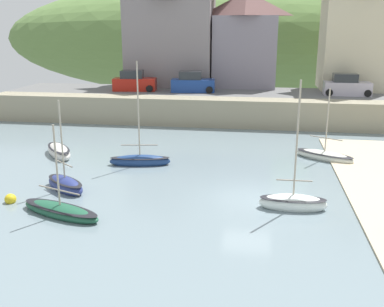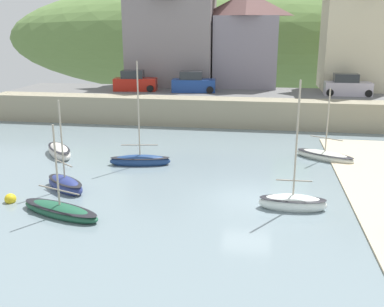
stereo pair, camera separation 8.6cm
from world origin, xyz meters
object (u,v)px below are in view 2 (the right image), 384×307
at_px(waterfront_building_right, 357,28).
at_px(parked_car_by_wall, 193,83).
at_px(waterfront_building_left, 171,30).
at_px(parked_car_near_slipway, 135,82).
at_px(sailboat_white_hull, 325,156).
at_px(sailboat_far_left, 59,151).
at_px(fishing_boat_green, 60,210).
at_px(rowboat_small_beached, 293,202).
at_px(parked_car_end_of_row, 347,86).
at_px(sailboat_blue_trim, 140,160).
at_px(mooring_buoy, 10,199).
at_px(waterfront_building_centre, 246,39).
at_px(church_with_spire, 378,7).
at_px(motorboat_with_cabin, 65,184).

distance_m(waterfront_building_right, parked_car_by_wall, 16.77).
bearing_deg(waterfront_building_left, parked_car_near_slipway, -121.11).
relative_size(waterfront_building_left, sailboat_white_hull, 2.34).
relative_size(sailboat_far_left, fishing_boat_green, 0.79).
distance_m(waterfront_building_left, rowboat_small_beached, 29.67).
relative_size(rowboat_small_beached, parked_car_end_of_row, 1.54).
bearing_deg(waterfront_building_right, parked_car_by_wall, -163.66).
distance_m(sailboat_blue_trim, mooring_buoy, 8.49).
bearing_deg(mooring_buoy, waterfront_building_centre, 69.71).
relative_size(fishing_boat_green, parked_car_end_of_row, 1.11).
relative_size(waterfront_building_right, sailboat_far_left, 3.18).
bearing_deg(waterfront_building_left, mooring_buoy, -95.20).
height_order(waterfront_building_left, fishing_boat_green, waterfront_building_left).
height_order(rowboat_small_beached, fishing_boat_green, rowboat_small_beached).
height_order(waterfront_building_centre, parked_car_end_of_row, waterfront_building_centre).
bearing_deg(waterfront_building_right, fishing_boat_green, -121.73).
xyz_separation_m(church_with_spire, sailboat_far_left, (-24.75, -23.39, -10.10)).
xyz_separation_m(fishing_boat_green, parked_car_end_of_row, (16.56, 24.23, 2.98)).
distance_m(waterfront_building_left, motorboat_with_cabin, 26.73).
bearing_deg(sailboat_blue_trim, parked_car_end_of_row, 37.62).
xyz_separation_m(waterfront_building_centre, parked_car_end_of_row, (9.45, -4.50, -3.99)).
height_order(sailboat_white_hull, parked_car_end_of_row, sailboat_white_hull).
bearing_deg(waterfront_building_centre, sailboat_blue_trim, -105.08).
bearing_deg(parked_car_near_slipway, fishing_boat_green, -88.94).
height_order(waterfront_building_left, parked_car_near_slipway, waterfront_building_left).
distance_m(waterfront_building_right, parked_car_end_of_row, 6.86).
height_order(parked_car_near_slipway, parked_car_by_wall, same).
height_order(parked_car_near_slipway, mooring_buoy, parked_car_near_slipway).
relative_size(motorboat_with_cabin, parked_car_near_slipway, 1.17).
bearing_deg(waterfront_building_centre, sailboat_white_hull, -70.81).
xyz_separation_m(waterfront_building_right, mooring_buoy, (-20.89, -27.68, -8.08)).
height_order(church_with_spire, parked_car_near_slipway, church_with_spire).
bearing_deg(church_with_spire, fishing_boat_green, -121.85).
bearing_deg(motorboat_with_cabin, church_with_spire, 91.50).
bearing_deg(parked_car_end_of_row, sailboat_white_hull, -103.63).
height_order(fishing_boat_green, motorboat_with_cabin, motorboat_with_cabin).
height_order(sailboat_far_left, parked_car_end_of_row, parked_car_end_of_row).
height_order(motorboat_with_cabin, parked_car_by_wall, motorboat_with_cabin).
distance_m(rowboat_small_beached, mooring_buoy, 13.84).
distance_m(parked_car_by_wall, parked_car_end_of_row, 14.14).
bearing_deg(rowboat_small_beached, sailboat_white_hull, 72.91).
distance_m(rowboat_small_beached, parked_car_near_slipway, 26.07).
relative_size(waterfront_building_centre, sailboat_white_hull, 1.95).
relative_size(waterfront_building_centre, mooring_buoy, 16.69).
bearing_deg(church_with_spire, parked_car_near_slipway, -160.23).
height_order(motorboat_with_cabin, mooring_buoy, motorboat_with_cabin).
height_order(sailboat_far_left, parked_car_by_wall, parked_car_by_wall).
xyz_separation_m(waterfront_building_right, sailboat_blue_trim, (-16.21, -20.59, -7.94)).
bearing_deg(parked_car_by_wall, parked_car_end_of_row, -5.25).
relative_size(waterfront_building_left, rowboat_small_beached, 1.78).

